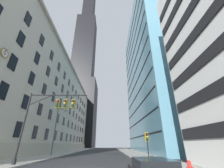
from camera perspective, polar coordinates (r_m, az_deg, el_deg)
station_building at (r=49.77m, az=-25.10°, el=-7.98°), size 13.87×73.36×27.64m
dark_skyscraper at (r=109.65m, az=-11.81°, el=9.00°), size 22.10×22.10×206.78m
glass_office_midrise at (r=50.01m, az=18.64°, el=4.54°), size 16.52×37.72×49.57m
traffic_signal_mast at (r=17.58m, az=-23.49°, el=-9.86°), size 6.97×0.63×7.57m
traffic_light_near_right at (r=18.87m, az=14.37°, el=-21.16°), size 0.40×0.63×3.22m
street_lamppost at (r=31.25m, az=-22.23°, el=-16.16°), size 1.78×0.32×8.95m
fire_hydrant at (r=11.98m, az=29.77°, el=-27.87°), size 0.42×0.26×0.85m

